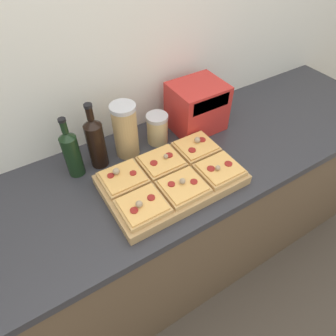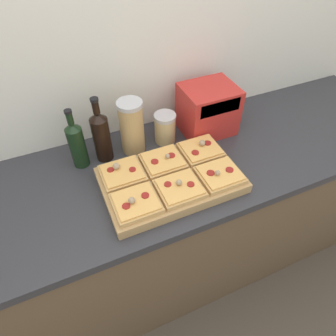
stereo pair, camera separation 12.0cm
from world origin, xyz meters
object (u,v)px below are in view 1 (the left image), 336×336
object	(u,v)px
olive_oil_bottle	(72,152)
toaster_oven	(197,107)
cutting_board	(172,180)
wine_bottle	(96,142)
grain_jar_tall	(125,130)
grain_jar_short	(157,129)

from	to	relation	value
olive_oil_bottle	toaster_oven	size ratio (longest dim) A/B	1.03
cutting_board	wine_bottle	size ratio (longest dim) A/B	1.81
grain_jar_tall	toaster_oven	xyz separation A→B (m)	(0.37, -0.00, -0.01)
cutting_board	wine_bottle	world-z (taller)	wine_bottle
cutting_board	grain_jar_tall	bearing A→B (deg)	104.27
olive_oil_bottle	wine_bottle	size ratio (longest dim) A/B	0.92
grain_jar_short	toaster_oven	size ratio (longest dim) A/B	0.54
wine_bottle	grain_jar_tall	xyz separation A→B (m)	(0.14, 0.00, 0.00)
olive_oil_bottle	wine_bottle	distance (m)	0.11
toaster_oven	grain_jar_short	bearing A→B (deg)	179.78
wine_bottle	grain_jar_short	xyz separation A→B (m)	(0.29, 0.00, -0.05)
cutting_board	toaster_oven	bearing A→B (deg)	40.75
cutting_board	grain_jar_short	world-z (taller)	grain_jar_short
grain_jar_tall	grain_jar_short	distance (m)	0.16
grain_jar_short	olive_oil_bottle	bearing A→B (deg)	180.00
wine_bottle	toaster_oven	size ratio (longest dim) A/B	1.13
grain_jar_short	toaster_oven	world-z (taller)	toaster_oven
wine_bottle	grain_jar_short	bearing A→B (deg)	0.00
grain_jar_tall	toaster_oven	size ratio (longest dim) A/B	0.94
cutting_board	toaster_oven	world-z (taller)	toaster_oven
olive_oil_bottle	grain_jar_short	size ratio (longest dim) A/B	1.91
toaster_oven	grain_jar_tall	bearing A→B (deg)	179.87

